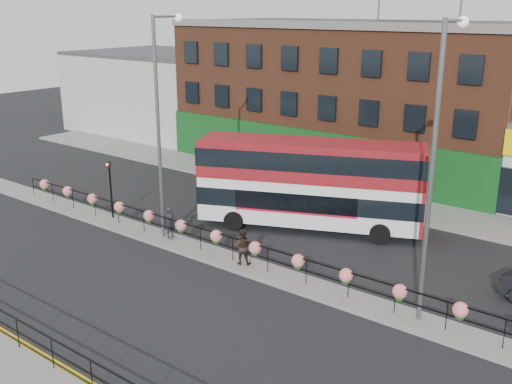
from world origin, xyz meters
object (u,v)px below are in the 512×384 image
Objects in this scene: pedestrian_a at (171,223)px; lamp_column_east at (437,149)px; double_decker_bus at (311,176)px; lamp_column_west at (162,109)px; pedestrian_b at (242,247)px.

lamp_column_east is (13.19, 0.19, 5.61)m from pedestrian_a.
double_decker_bus is at bearing 147.20° from lamp_column_east.
pedestrian_a is 0.15× the size of lamp_column_west.
double_decker_bus is 1.08× the size of lamp_column_east.
lamp_column_west is (-4.99, -5.59, 3.67)m from double_decker_bus.
pedestrian_b is 7.70m from lamp_column_west.
double_decker_bus is 7.59m from pedestrian_a.
pedestrian_b is at bearing -89.68° from pedestrian_a.
lamp_column_east is at bearing 0.09° from lamp_column_west.
double_decker_bus is 6.32m from pedestrian_b.
lamp_column_west reaches higher than pedestrian_b.
lamp_column_west is 1.00× the size of lamp_column_east.
pedestrian_a is 4.86m from pedestrian_b.
pedestrian_b is 0.15× the size of lamp_column_west.
lamp_column_east reaches higher than pedestrian_b.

